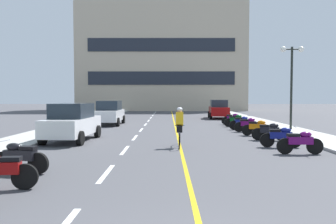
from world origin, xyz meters
The scene contains 30 objects.
ground_plane centered at (0.00, 21.00, 0.00)m, with size 140.00×140.00×0.00m, color #47474C.
curb_left centered at (-7.20, 24.00, 0.06)m, with size 2.40×72.00×0.12m, color #A8A8A3.
curb_right centered at (7.20, 24.00, 0.06)m, with size 2.40×72.00×0.12m, color #A8A8A3.
lane_dash_1 centered at (-2.00, 6.00, 0.00)m, with size 0.14×2.20×0.01m, color silver.
lane_dash_2 centered at (-2.00, 10.00, 0.00)m, with size 0.14×2.20×0.01m, color silver.
lane_dash_3 centered at (-2.00, 14.00, 0.00)m, with size 0.14×2.20×0.01m, color silver.
lane_dash_4 centered at (-2.00, 18.00, 0.00)m, with size 0.14×2.20×0.01m, color silver.
lane_dash_5 centered at (-2.00, 22.00, 0.00)m, with size 0.14×2.20×0.01m, color silver.
lane_dash_6 centered at (-2.00, 26.00, 0.00)m, with size 0.14×2.20×0.01m, color silver.
lane_dash_7 centered at (-2.00, 30.00, 0.00)m, with size 0.14×2.20×0.01m, color silver.
lane_dash_8 centered at (-2.00, 34.00, 0.00)m, with size 0.14×2.20×0.01m, color silver.
lane_dash_9 centered at (-2.00, 38.00, 0.00)m, with size 0.14×2.20×0.01m, color silver.
lane_dash_10 centered at (-2.00, 42.00, 0.00)m, with size 0.14×2.20×0.01m, color silver.
lane_dash_11 centered at (-2.00, 46.00, 0.00)m, with size 0.14×2.20×0.01m, color silver.
centre_line_yellow centered at (0.25, 24.00, 0.00)m, with size 0.12×66.00×0.01m, color gold.
office_building centered at (-1.24, 49.96, 8.03)m, with size 25.43×10.03×16.06m.
street_lamp_mid centered at (7.33, 17.20, 3.85)m, with size 1.46×0.36×5.10m.
parked_car_near centered at (-4.90, 12.72, 0.92)m, with size 2.11×4.29×1.82m.
parked_car_mid centered at (-4.72, 21.83, 0.92)m, with size 1.95×4.21×1.82m.
parked_car_far centered at (4.68, 28.99, 0.92)m, with size 2.15×4.31×1.82m.
motorcycle_2 centered at (-4.41, 6.02, 0.47)m, with size 1.69×0.62×0.92m.
motorcycle_3 centered at (4.65, 9.06, 0.47)m, with size 1.70×0.60×0.92m.
motorcycle_4 centered at (4.48, 10.67, 0.47)m, with size 1.70×0.60×0.92m.
motorcycle_5 centered at (4.69, 12.86, 0.47)m, with size 1.68×0.68×0.92m.
motorcycle_6 centered at (4.63, 14.78, 0.47)m, with size 1.67×0.69×0.92m.
motorcycle_7 centered at (4.58, 16.75, 0.47)m, with size 1.70×0.60×0.92m.
motorcycle_8 centered at (4.53, 18.24, 0.47)m, with size 1.68×0.64×0.92m.
motorcycle_9 centered at (4.57, 20.26, 0.47)m, with size 1.70×0.60×0.92m.
motorcycle_10 centered at (4.67, 21.85, 0.47)m, with size 1.69×0.62×0.92m.
cyclist_rider centered at (0.22, 10.79, 0.89)m, with size 0.42×1.77×1.71m.
Camera 1 is at (-0.27, -3.11, 2.15)m, focal length 35.22 mm.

